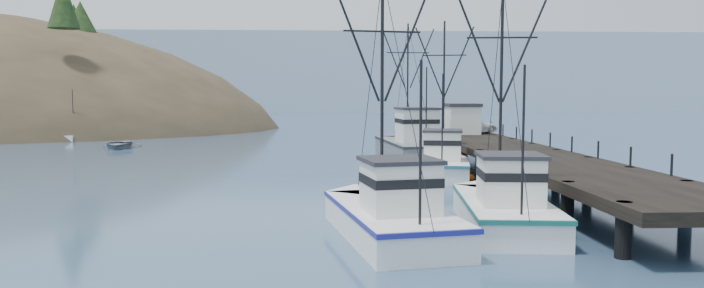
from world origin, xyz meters
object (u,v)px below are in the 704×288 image
object	(u,v)px
trawler_far	(443,164)
motorboat	(119,148)
trawler_near	(503,208)
pier_shed	(462,118)
trawler_mid	(388,216)
pickup_truck	(473,126)
pier	(518,154)
work_vessel	(411,148)

from	to	relation	value
trawler_far	motorboat	xyz separation A→B (m)	(-29.63, 23.11, -0.82)
trawler_near	pier_shed	distance (m)	31.21
trawler_mid	pickup_truck	xyz separation A→B (m)	(11.45, 33.16, 1.87)
pickup_truck	pier_shed	bearing A→B (deg)	111.35
pier	trawler_near	bearing A→B (deg)	-109.85
trawler_far	work_vessel	size ratio (longest dim) A/B	0.79
work_vessel	pier_shed	xyz separation A→B (m)	(5.51, 5.41, 2.19)
trawler_far	motorboat	bearing A→B (deg)	142.04
pier	work_vessel	distance (m)	12.08
pickup_truck	trawler_mid	bearing A→B (deg)	142.91
trawler_near	motorboat	xyz separation A→B (m)	(-28.99, 39.92, -0.82)
pier_shed	pier	bearing A→B (deg)	-89.37
pickup_truck	work_vessel	bearing A→B (deg)	115.57
pier_shed	pickup_truck	world-z (taller)	pier_shed
trawler_near	trawler_far	size ratio (longest dim) A/B	0.97
trawler_near	pier_shed	bearing A→B (deg)	80.56
trawler_mid	pickup_truck	bearing A→B (deg)	70.95
pier	trawler_far	size ratio (longest dim) A/B	3.95
motorboat	trawler_near	bearing A→B (deg)	-61.94
trawler_near	pier_shed	size ratio (longest dim) A/B	3.39
trawler_mid	work_vessel	xyz separation A→B (m)	(4.72, 26.74, 0.41)
trawler_far	pier_shed	distance (m)	14.81
pickup_truck	motorboat	xyz separation A→B (m)	(-35.32, 8.23, -2.69)
trawler_near	trawler_mid	distance (m)	5.33
pier	pier_shed	world-z (taller)	pier_shed
pier_shed	motorboat	world-z (taller)	pier_shed
motorboat	trawler_mid	bearing A→B (deg)	-67.96
trawler_mid	pier_shed	world-z (taller)	trawler_mid
work_vessel	trawler_near	bearing A→B (deg)	-89.08
work_vessel	trawler_mid	bearing A→B (deg)	-100.00
pier_shed	pickup_truck	distance (m)	1.74
pier_shed	pickup_truck	bearing A→B (deg)	39.39
pier	pier_shed	bearing A→B (deg)	90.63
work_vessel	pier_shed	distance (m)	8.03
pier	trawler_near	size ratio (longest dim) A/B	4.06
pier_shed	pickup_truck	size ratio (longest dim) A/B	0.65
pier	pickup_truck	world-z (taller)	pickup_truck
pier_shed	motorboat	bearing A→B (deg)	164.84
trawler_far	pier_shed	bearing A→B (deg)	72.13
pier_shed	trawler_far	bearing A→B (deg)	-107.87
trawler_mid	work_vessel	bearing A→B (deg)	80.00
work_vessel	motorboat	world-z (taller)	work_vessel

